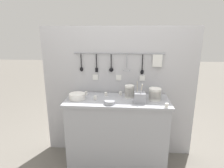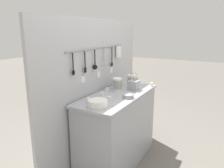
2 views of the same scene
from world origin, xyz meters
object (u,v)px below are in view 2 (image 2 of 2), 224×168
at_px(cup_front_left, 88,100).
at_px(cup_mid_row, 151,85).
at_px(plate_stack, 98,103).
at_px(bowl_stack_nested_right, 118,84).
at_px(steel_mixing_bowl, 128,96).
at_px(cup_centre, 109,99).
at_px(bowl_stack_back_corner, 133,80).
at_px(cutlery_caddy, 134,85).
at_px(cup_beside_plates, 102,94).
at_px(cup_by_caddy, 107,90).

relative_size(cup_front_left, cup_mid_row, 1.00).
bearing_deg(plate_stack, bowl_stack_nested_right, 10.39).
distance_m(steel_mixing_bowl, cup_centre, 0.23).
bearing_deg(steel_mixing_bowl, cup_front_left, 138.05).
relative_size(bowl_stack_back_corner, cup_centre, 3.18).
xyz_separation_m(bowl_stack_back_corner, cutlery_caddy, (-0.18, -0.09, -0.01)).
height_order(bowl_stack_nested_right, bowl_stack_back_corner, bowl_stack_nested_right).
xyz_separation_m(bowl_stack_nested_right, cup_beside_plates, (-0.30, 0.04, -0.05)).
height_order(plate_stack, cup_by_caddy, plate_stack).
bearing_deg(cup_beside_plates, cutlery_caddy, -26.41).
relative_size(bowl_stack_nested_right, plate_stack, 0.81).
distance_m(bowl_stack_nested_right, cup_centre, 0.43).
height_order(cutlery_caddy, cup_beside_plates, cutlery_caddy).
distance_m(bowl_stack_nested_right, steel_mixing_bowl, 0.34).
bearing_deg(cutlery_caddy, bowl_stack_nested_right, 125.41).
distance_m(cup_mid_row, cup_beside_plates, 0.77).
bearing_deg(cup_front_left, bowl_stack_nested_right, -5.16).
relative_size(steel_mixing_bowl, cup_by_caddy, 2.68).
height_order(cutlery_caddy, cup_mid_row, cutlery_caddy).
xyz_separation_m(cup_centre, cup_mid_row, (0.80, -0.19, 0.00)).
xyz_separation_m(bowl_stack_nested_right, cup_centre, (-0.41, -0.11, -0.05)).
distance_m(bowl_stack_nested_right, cup_beside_plates, 0.30).
bearing_deg(plate_stack, cup_mid_row, -10.39).
bearing_deg(steel_mixing_bowl, cup_mid_row, -4.81).
bearing_deg(plate_stack, cup_by_caddy, 21.27).
relative_size(bowl_stack_nested_right, steel_mixing_bowl, 1.27).
xyz_separation_m(plate_stack, cup_front_left, (0.07, 0.17, -0.01)).
bearing_deg(bowl_stack_back_corner, cup_mid_row, -67.46).
relative_size(bowl_stack_back_corner, cup_by_caddy, 3.18).
relative_size(cup_beside_plates, cup_by_caddy, 1.00).
bearing_deg(bowl_stack_nested_right, plate_stack, -169.61).
height_order(bowl_stack_nested_right, cup_mid_row, bowl_stack_nested_right).
distance_m(plate_stack, cup_front_left, 0.18).
height_order(bowl_stack_back_corner, cup_by_caddy, bowl_stack_back_corner).
bearing_deg(bowl_stack_back_corner, steel_mixing_bowl, -161.20).
distance_m(cup_front_left, cup_by_caddy, 0.44).
xyz_separation_m(bowl_stack_nested_right, cup_front_left, (-0.56, 0.05, -0.05)).
bearing_deg(cup_front_left, bowl_stack_back_corner, -8.19).
height_order(plate_stack, cup_mid_row, plate_stack).
bearing_deg(bowl_stack_back_corner, cutlery_caddy, -152.81).
distance_m(bowl_stack_back_corner, cutlery_caddy, 0.21).
height_order(bowl_stack_nested_right, steel_mixing_bowl, bowl_stack_nested_right).
height_order(cup_front_left, cup_mid_row, same).
distance_m(bowl_stack_back_corner, cup_mid_row, 0.25).
distance_m(cutlery_caddy, cup_front_left, 0.71).
relative_size(plate_stack, cup_centre, 4.22).
xyz_separation_m(bowl_stack_back_corner, cup_front_left, (-0.86, 0.12, -0.05)).
xyz_separation_m(plate_stack, cutlery_caddy, (0.75, -0.05, 0.02)).
xyz_separation_m(cup_beside_plates, cup_by_caddy, (0.18, 0.05, 0.00)).
bearing_deg(cup_mid_row, cup_centre, 166.83).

